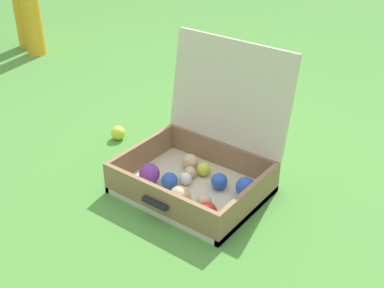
{
  "coord_description": "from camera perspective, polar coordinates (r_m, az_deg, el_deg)",
  "views": [
    {
      "loc": [
        0.91,
        -1.34,
        1.14
      ],
      "look_at": [
        -0.06,
        -0.05,
        0.21
      ],
      "focal_mm": 47.12,
      "sensor_mm": 36.0,
      "label": 1
    }
  ],
  "objects": [
    {
      "name": "open_suitcase",
      "position": [
        1.95,
        1.09,
        -1.89
      ],
      "size": [
        0.53,
        0.52,
        0.54
      ],
      "color": "beige",
      "rests_on": "ground"
    },
    {
      "name": "ground_plane",
      "position": [
        1.98,
        2.23,
        -5.26
      ],
      "size": [
        16.0,
        16.0,
        0.0
      ],
      "primitive_type": "plane",
      "color": "#4C8C38"
    },
    {
      "name": "stray_ball_on_grass",
      "position": [
        2.34,
        -8.37,
        1.27
      ],
      "size": [
        0.07,
        0.07,
        0.07
      ],
      "primitive_type": "sphere",
      "color": "#CCDB38",
      "rests_on": "ground"
    }
  ]
}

